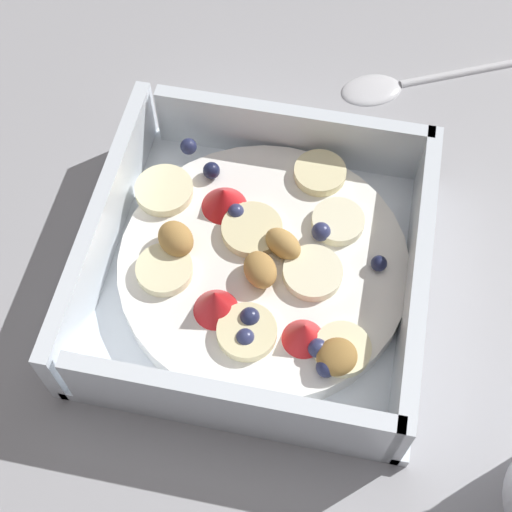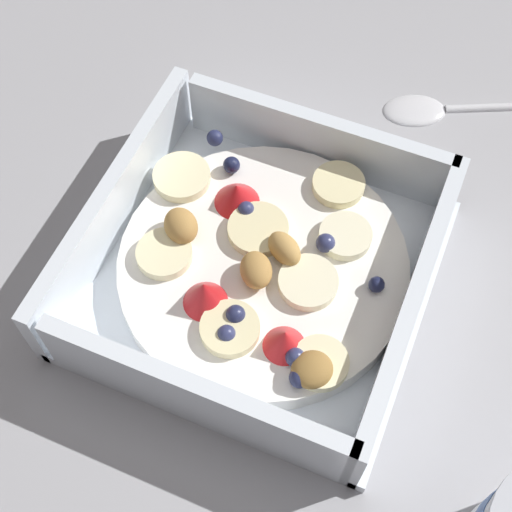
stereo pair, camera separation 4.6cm
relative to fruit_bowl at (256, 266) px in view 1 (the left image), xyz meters
The scene contains 3 objects.
ground_plane 0.02m from the fruit_bowl, 153.02° to the left, with size 2.40×2.40×0.00m, color #9E9EA3.
fruit_bowl is the anchor object (origin of this frame).
spoon 0.21m from the fruit_bowl, 157.79° to the left, with size 0.09×0.16×0.01m.
Camera 1 is at (0.24, 0.04, 0.42)m, focal length 51.16 mm.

